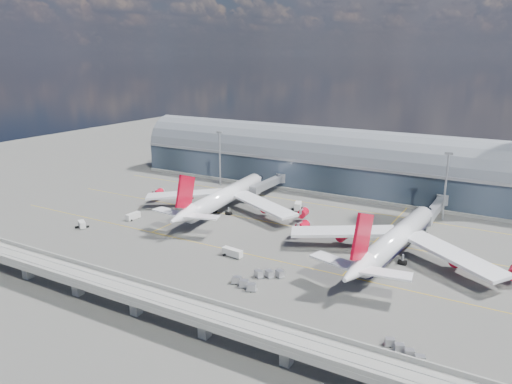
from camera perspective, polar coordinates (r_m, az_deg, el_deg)
The scene contains 18 objects.
ground at distance 165.72m, azimuth -0.36°, elevation -5.69°, with size 500.00×500.00×0.00m, color #474744.
taxi_lines at distance 183.96m, azimuth 3.13°, elevation -3.52°, with size 200.00×80.12×0.01m.
terminal at distance 230.42m, azimuth 9.50°, elevation 3.13°, with size 200.00×30.00×28.00m.
guideway at distance 123.40m, azimuth -13.65°, elevation -11.25°, with size 220.00×8.50×7.20m.
floodlight_mast_left at distance 232.41m, azimuth -4.16°, elevation 3.99°, with size 3.00×0.70×25.70m.
floodlight_mast_right at distance 195.90m, azimuth 20.86°, elevation 0.81°, with size 3.00×0.70×25.70m.
airliner_left at distance 193.90m, azimuth -3.79°, elevation -0.60°, with size 67.89×71.36×21.73m.
airliner_right at distance 155.63m, azimuth 15.61°, elevation -5.40°, with size 68.77×71.89×22.80m.
jet_bridge_left at distance 218.83m, azimuth 1.56°, elevation 1.03°, with size 4.40×28.00×7.25m.
jet_bridge_right at distance 194.75m, azimuth 19.85°, elevation -1.76°, with size 4.40×32.00×7.25m.
service_truck_0 at distance 192.36m, azimuth -13.87°, elevation -2.70°, with size 2.33×6.06×2.48m.
service_truck_1 at distance 188.41m, azimuth -19.28°, elevation -3.53°, with size 4.74×3.93×2.51m.
service_truck_2 at distance 153.76m, azimuth -2.72°, elevation -6.92°, with size 7.12×2.86×2.51m.
service_truck_4 at distance 198.77m, azimuth 4.81°, elevation -1.62°, with size 4.00×5.73×3.03m.
service_truck_5 at distance 216.93m, azimuth -2.11°, elevation -0.13°, with size 6.22×4.81×2.84m.
cargo_train_0 at distance 134.71m, azimuth -1.37°, elevation -10.43°, with size 8.86×4.40×1.95m.
cargo_train_1 at distance 112.27m, azimuth 16.60°, elevation -16.97°, with size 9.73×5.59×1.66m.
cargo_train_2 at distance 140.33m, azimuth 1.52°, elevation -9.33°, with size 8.26×6.02×1.92m.
Camera 1 is at (78.18, -133.23, 60.01)m, focal length 35.00 mm.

